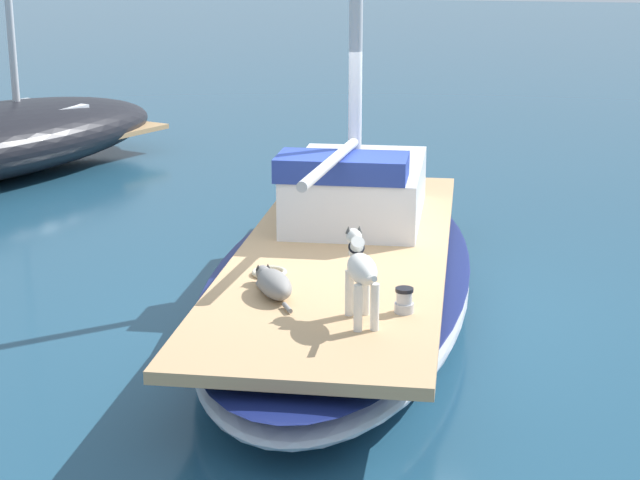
{
  "coord_description": "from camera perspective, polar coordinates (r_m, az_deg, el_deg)",
  "views": [
    {
      "loc": [
        2.13,
        -9.68,
        3.57
      ],
      "look_at": [
        0.0,
        -1.0,
        1.01
      ],
      "focal_mm": 58.26,
      "sensor_mm": 36.0,
      "label": 1
    }
  ],
  "objects": [
    {
      "name": "ground_plane",
      "position": [
        10.53,
        1.3,
        -3.83
      ],
      "size": [
        120.0,
        120.0,
        0.0
      ],
      "primitive_type": "plane",
      "color": "navy"
    },
    {
      "name": "sailboat_main",
      "position": [
        10.43,
        1.31,
        -2.1
      ],
      "size": [
        3.2,
        7.45,
        0.66
      ],
      "color": "#B2B7C1",
      "rests_on": "ground"
    },
    {
      "name": "cabin_house",
      "position": [
        11.32,
        1.98,
        2.87
      ],
      "size": [
        1.61,
        2.35,
        0.84
      ],
      "color": "silver",
      "rests_on": "sailboat_main"
    },
    {
      "name": "dog_grey",
      "position": [
        8.9,
        -2.59,
        -2.39
      ],
      "size": [
        0.57,
        0.85,
        0.22
      ],
      "color": "gray",
      "rests_on": "sailboat_main"
    },
    {
      "name": "dog_white",
      "position": [
        8.21,
        2.26,
        -1.67
      ],
      "size": [
        0.44,
        0.89,
        0.7
      ],
      "color": "silver",
      "rests_on": "sailboat_main"
    },
    {
      "name": "deck_winch",
      "position": [
        8.51,
        4.64,
        -3.36
      ],
      "size": [
        0.16,
        0.16,
        0.21
      ],
      "color": "#B7B7BC",
      "rests_on": "sailboat_main"
    },
    {
      "name": "coiled_rope",
      "position": [
        9.47,
        -2.8,
        -1.79
      ],
      "size": [
        0.32,
        0.32,
        0.04
      ],
      "primitive_type": "torus",
      "color": "beige",
      "rests_on": "sailboat_main"
    }
  ]
}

